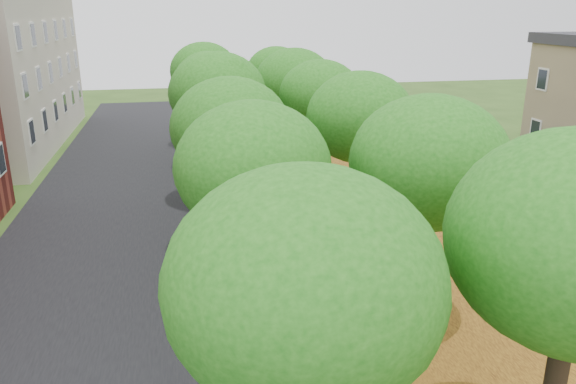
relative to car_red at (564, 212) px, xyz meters
name	(u,v)px	position (x,y,z in m)	size (l,w,h in m)	color
street_asphalt	(100,235)	(-19.40, 2.91, -0.71)	(8.00, 70.00, 0.01)	black
footpath	(278,222)	(-11.90, 2.91, -0.71)	(3.20, 70.00, 0.01)	black
leaf_verge	(385,215)	(-6.90, 2.91, -0.70)	(7.50, 70.00, 0.01)	#B07620
parking_lot	(540,196)	(1.60, 3.91, -0.71)	(9.00, 16.00, 0.01)	black
tree_row_west	(223,113)	(-14.10, 2.91, 4.22)	(4.25, 34.25, 6.76)	black
tree_row_east	(338,109)	(-9.30, 2.91, 4.22)	(4.25, 34.25, 6.76)	black
car_red	(564,212)	(0.00, 0.00, 0.00)	(1.50, 4.31, 1.42)	maroon
car_grey	(489,183)	(-0.90, 4.48, -0.04)	(1.87, 4.61, 1.34)	#2D2E32
car_white	(450,162)	(-0.90, 8.73, -0.06)	(2.15, 4.67, 1.30)	silver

